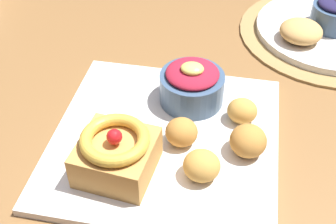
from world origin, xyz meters
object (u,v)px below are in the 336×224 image
(front_plate, at_px, (165,140))
(berry_ramekin, at_px, (190,84))
(fritter_front, at_px, (202,166))
(fritter_middle, at_px, (242,111))
(back_ramekin, at_px, (336,13))
(back_pastry, at_px, (301,31))
(cake_slice, at_px, (116,153))
(fritter_back, at_px, (248,141))
(fritter_extra, at_px, (180,132))
(back_plate, at_px, (331,30))

(front_plate, relative_size, berry_ramekin, 3.23)
(berry_ramekin, xyz_separation_m, fritter_front, (0.04, -0.14, -0.01))
(fritter_middle, xyz_separation_m, back_ramekin, (0.15, 0.28, 0.02))
(fritter_middle, height_order, back_pastry, back_pastry)
(cake_slice, height_order, back_pastry, cake_slice)
(fritter_front, xyz_separation_m, fritter_back, (0.05, 0.05, 0.00))
(cake_slice, bearing_deg, fritter_back, 21.52)
(fritter_middle, bearing_deg, back_ramekin, 62.19)
(fritter_middle, relative_size, back_pastry, 0.58)
(cake_slice, relative_size, fritter_middle, 2.35)
(fritter_back, distance_m, fritter_extra, 0.09)
(back_plate, relative_size, back_ramekin, 3.22)
(back_plate, bearing_deg, berry_ramekin, -132.57)
(fritter_back, distance_m, back_pastry, 0.29)
(fritter_extra, height_order, back_pastry, same)
(fritter_front, bearing_deg, cake_slice, -174.24)
(fritter_extra, distance_m, back_pastry, 0.33)
(front_plate, relative_size, fritter_extra, 7.01)
(fritter_back, xyz_separation_m, fritter_extra, (-0.09, 0.00, -0.00))
(cake_slice, distance_m, fritter_middle, 0.19)
(back_pastry, bearing_deg, fritter_middle, -111.29)
(fritter_extra, bearing_deg, front_plate, 162.32)
(cake_slice, xyz_separation_m, back_ramekin, (0.30, 0.40, 0.00))
(berry_ramekin, xyz_separation_m, fritter_extra, (0.00, -0.09, -0.01))
(back_pastry, bearing_deg, fritter_extra, -120.42)
(fritter_front, bearing_deg, fritter_back, 44.05)
(back_plate, height_order, back_pastry, back_pastry)
(fritter_back, relative_size, back_plate, 0.18)
(cake_slice, relative_size, fritter_front, 2.14)
(fritter_middle, bearing_deg, front_plate, -151.88)
(cake_slice, bearing_deg, fritter_extra, 42.68)
(fritter_extra, bearing_deg, fritter_front, -55.04)
(back_plate, bearing_deg, front_plate, -126.81)
(back_ramekin, bearing_deg, fritter_middle, -117.81)
(back_pastry, bearing_deg, fritter_front, -111.09)
(berry_ramekin, xyz_separation_m, back_pastry, (0.17, 0.19, -0.01))
(back_ramekin, distance_m, back_pastry, 0.08)
(berry_ramekin, height_order, fritter_extra, berry_ramekin)
(front_plate, bearing_deg, back_pastry, 55.91)
(front_plate, bearing_deg, berry_ramekin, 76.44)
(fritter_middle, xyz_separation_m, fritter_back, (0.01, -0.06, 0.00))
(berry_ramekin, bearing_deg, front_plate, -103.56)
(back_plate, bearing_deg, back_pastry, -138.02)
(fritter_front, bearing_deg, fritter_middle, 69.33)
(berry_ramekin, distance_m, back_plate, 0.34)
(cake_slice, relative_size, back_ramekin, 1.18)
(cake_slice, xyz_separation_m, fritter_back, (0.16, 0.06, -0.01))
(berry_ramekin, bearing_deg, back_ramekin, 47.67)
(fritter_front, height_order, fritter_back, fritter_back)
(fritter_back, height_order, fritter_extra, fritter_back)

